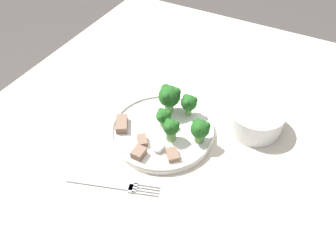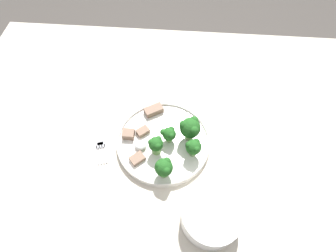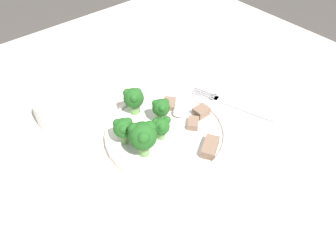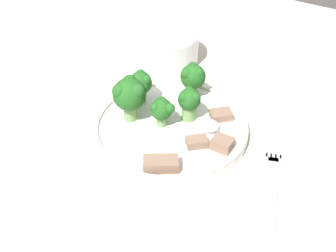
% 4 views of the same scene
% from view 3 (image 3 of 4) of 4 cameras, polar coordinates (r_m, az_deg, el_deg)
% --- Properties ---
extents(table, '(1.20, 1.03, 0.75)m').
position_cam_3_polar(table, '(0.76, -3.17, -4.53)').
color(table, beige).
rests_on(table, ground_plane).
extents(dinner_plate, '(0.24, 0.24, 0.02)m').
position_cam_3_polar(dinner_plate, '(0.65, -0.40, -1.29)').
color(dinner_plate, white).
rests_on(dinner_plate, table).
extents(fork, '(0.08, 0.19, 0.00)m').
position_cam_3_polar(fork, '(0.74, 11.16, 3.67)').
color(fork, '#B2B2B7').
rests_on(fork, table).
extents(cream_bowl, '(0.13, 0.13, 0.06)m').
position_cam_3_polar(cream_bowl, '(0.72, -17.34, 3.37)').
color(cream_bowl, white).
rests_on(cream_bowl, table).
extents(broccoli_floret_near_rim_left, '(0.04, 0.03, 0.05)m').
position_cam_3_polar(broccoli_floret_near_rim_left, '(0.62, -1.25, -0.09)').
color(broccoli_floret_near_rim_left, '#709E56').
rests_on(broccoli_floret_near_rim_left, dinner_plate).
extents(broccoli_floret_center_left, '(0.04, 0.04, 0.06)m').
position_cam_3_polar(broccoli_floret_center_left, '(0.61, -7.79, -0.37)').
color(broccoli_floret_center_left, '#709E56').
rests_on(broccoli_floret_center_left, dinner_plate).
extents(broccoli_floret_back_left, '(0.05, 0.05, 0.07)m').
position_cam_3_polar(broccoli_floret_back_left, '(0.58, -4.42, -1.70)').
color(broccoli_floret_back_left, '#709E56').
rests_on(broccoli_floret_back_left, dinner_plate).
extents(broccoli_floret_front_left, '(0.04, 0.04, 0.06)m').
position_cam_3_polar(broccoli_floret_front_left, '(0.65, -1.22, 3.01)').
color(broccoli_floret_front_left, '#709E56').
rests_on(broccoli_floret_front_left, dinner_plate).
extents(broccoli_floret_center_back, '(0.04, 0.04, 0.06)m').
position_cam_3_polar(broccoli_floret_center_back, '(0.67, -5.98, 4.81)').
color(broccoli_floret_center_back, '#709E56').
rests_on(broccoli_floret_center_back, dinner_plate).
extents(meat_slice_front_slice, '(0.04, 0.04, 0.01)m').
position_cam_3_polar(meat_slice_front_slice, '(0.71, 0.01, 4.09)').
color(meat_slice_front_slice, '#846651').
rests_on(meat_slice_front_slice, dinner_plate).
extents(meat_slice_middle_slice, '(0.03, 0.03, 0.02)m').
position_cam_3_polar(meat_slice_middle_slice, '(0.69, 5.81, 2.52)').
color(meat_slice_middle_slice, '#846651').
rests_on(meat_slice_middle_slice, dinner_plate).
extents(meat_slice_rear_slice, '(0.04, 0.04, 0.01)m').
position_cam_3_polar(meat_slice_rear_slice, '(0.66, 4.40, 0.49)').
color(meat_slice_rear_slice, '#846651').
rests_on(meat_slice_rear_slice, dinner_plate).
extents(meat_slice_edge_slice, '(0.06, 0.05, 0.02)m').
position_cam_3_polar(meat_slice_edge_slice, '(0.62, 7.33, -3.65)').
color(meat_slice_edge_slice, '#846651').
rests_on(meat_slice_edge_slice, dinner_plate).
extents(sauce_dollop, '(0.03, 0.03, 0.02)m').
position_cam_3_polar(sauce_dollop, '(0.68, 1.99, 2.47)').
color(sauce_dollop, white).
rests_on(sauce_dollop, dinner_plate).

